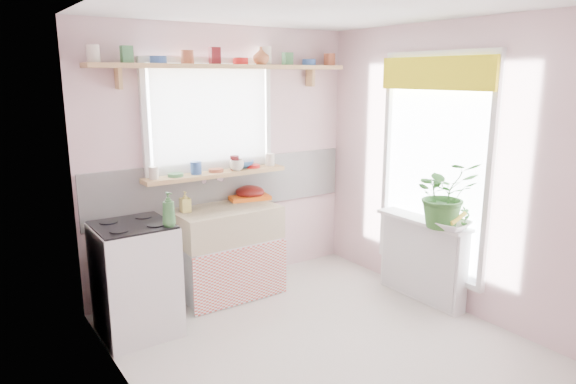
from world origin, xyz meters
TOP-DOWN VIEW (x-y plane):
  - room at (0.66, 0.86)m, footprint 3.20×3.20m
  - sink_unit at (-0.15, 1.29)m, footprint 0.95×0.65m
  - cooker at (-1.10, 1.05)m, footprint 0.58×0.58m
  - radiator_ledge at (1.30, 0.20)m, footprint 0.22×0.95m
  - windowsill at (-0.15, 1.48)m, footprint 1.40×0.22m
  - pine_shelf at (0.00, 1.47)m, footprint 2.52×0.24m
  - shelf_crockery at (-0.02, 1.47)m, footprint 2.47×0.11m
  - sill_crockery at (-0.17, 1.48)m, footprint 1.35×0.11m
  - dish_tray at (0.20, 1.50)m, footprint 0.44×0.37m
  - colander at (0.22, 1.50)m, footprint 0.33×0.33m
  - jade_plant at (1.21, -0.07)m, footprint 0.66×0.63m
  - fruit_bowl at (1.21, -0.16)m, footprint 0.35×0.35m
  - herb_pot at (1.33, -0.20)m, footprint 0.10×0.07m
  - soap_bottle_sink at (-0.51, 1.38)m, footprint 0.09×0.09m
  - sill_cup at (0.04, 1.42)m, footprint 0.17×0.17m
  - sill_bowl at (0.17, 1.54)m, footprint 0.29×0.29m
  - shelf_vase at (0.32, 1.41)m, footprint 0.20×0.20m
  - cooker_bottle at (-0.88, 0.83)m, footprint 0.13×0.13m
  - fruit at (1.22, -0.15)m, footprint 0.20×0.14m

SIDE VIEW (x-z plane):
  - radiator_ledge at x=1.30m, z-range 0.01..0.78m
  - sink_unit at x=-0.15m, z-range -0.13..0.99m
  - cooker at x=-1.10m, z-range 0.00..0.92m
  - fruit_bowl at x=1.21m, z-range 0.78..0.85m
  - dish_tray at x=0.20m, z-range 0.85..0.89m
  - herb_pot at x=1.33m, z-range 0.78..0.96m
  - fruit at x=1.22m, z-range 0.82..0.92m
  - colander at x=0.22m, z-range 0.85..0.98m
  - soap_bottle_sink at x=-0.51m, z-range 0.85..1.04m
  - cooker_bottle at x=-0.88m, z-range 0.92..1.18m
  - jade_plant at x=1.21m, z-range 0.77..1.36m
  - windowsill at x=-0.15m, z-range 1.12..1.16m
  - sill_bowl at x=0.17m, z-range 1.16..1.23m
  - sill_cup at x=0.04m, z-range 1.16..1.27m
  - sill_crockery at x=-0.17m, z-range 1.16..1.28m
  - room at x=0.66m, z-range -0.23..2.97m
  - pine_shelf at x=0.00m, z-range 2.10..2.14m
  - shelf_crockery at x=-0.02m, z-range 2.13..2.25m
  - shelf_vase at x=0.32m, z-range 2.14..2.30m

